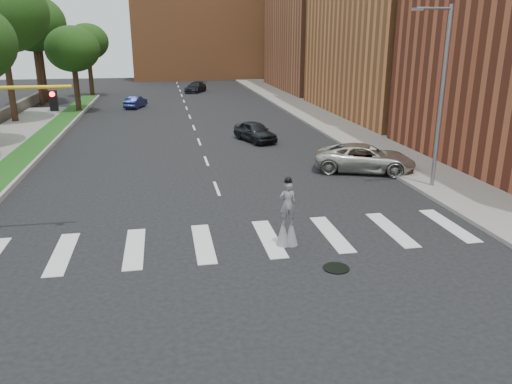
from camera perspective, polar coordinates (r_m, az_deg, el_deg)
name	(u,v)px	position (r m, az deg, el deg)	size (l,w,h in m)	color
ground_plane	(240,251)	(18.53, -1.79, -6.81)	(160.00, 160.00, 0.00)	black
grass_median	(35,146)	(38.51, -23.90, 4.81)	(2.00, 60.00, 0.25)	#174814
median_curb	(51,145)	(38.28, -22.37, 4.95)	(0.20, 60.00, 0.28)	gray
sidewalk_right	(337,124)	(44.95, 9.21, 7.68)	(5.00, 90.00, 0.18)	gray
manhole	(336,268)	(17.45, 9.14, -8.58)	(0.90, 0.90, 0.04)	black
building_far	(336,17)	(74.86, 9.08, 19.18)	(16.00, 22.00, 20.00)	#985438
building_backdrop	(206,26)	(95.08, -5.70, 18.32)	(26.00, 14.00, 18.00)	#B76939
streetlight	(440,93)	(26.51, 20.31, 10.56)	(2.05, 0.20, 9.00)	slate
stilt_performer	(287,220)	(18.71, 3.60, -3.16)	(0.84, 0.53, 2.70)	black
suv_crossing	(365,158)	(29.65, 12.34, 3.81)	(2.63, 5.71, 1.59)	#B1AEA7
car_near	(255,132)	(37.40, -0.12, 6.93)	(1.73, 4.30, 1.46)	black
car_mid	(136,102)	(56.44, -13.61, 9.96)	(1.33, 3.82, 1.26)	#161F4F
car_far	(196,87)	(70.55, -6.91, 11.80)	(1.91, 4.70, 1.36)	black
tree_4	(0,13)	(49.89, -27.24, 17.74)	(8.00, 8.00, 12.81)	black
tree_5	(32,24)	(61.36, -24.20, 17.16)	(7.00, 7.00, 11.76)	black
tree_6	(73,49)	(54.26, -20.23, 15.05)	(5.26, 5.26, 8.51)	black
tree_7	(87,42)	(68.22, -18.72, 15.92)	(5.21, 5.21, 8.99)	black
tree_8	(38,29)	(64.40, -23.69, 16.66)	(5.68, 5.68, 10.66)	black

